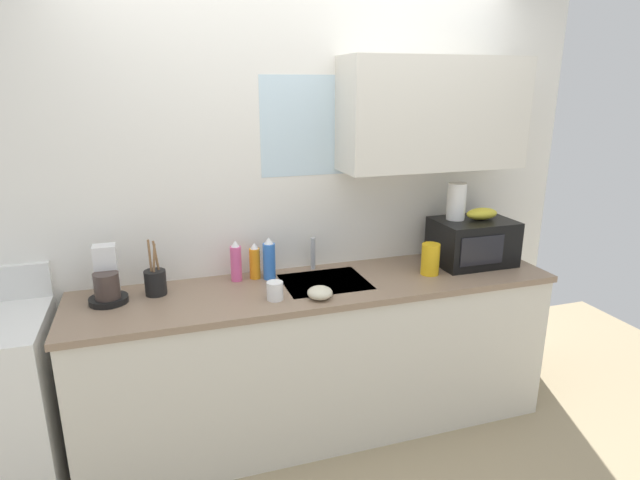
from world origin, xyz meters
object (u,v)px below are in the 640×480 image
at_px(paper_towel_roll, 456,201).
at_px(utensil_crock, 155,281).
at_px(mug_white, 275,291).
at_px(banana_bunch, 482,214).
at_px(cereal_canister, 430,259).
at_px(coffee_maker, 107,281).
at_px(dish_soap_bottle_orange, 255,262).
at_px(small_bowl, 320,293).
at_px(microwave, 472,242).
at_px(dish_soap_bottle_blue, 269,259).
at_px(dish_soap_bottle_pink, 236,262).

relative_size(paper_towel_roll, utensil_crock, 0.74).
xyz_separation_m(mug_white, utensil_crock, (-0.57, 0.26, 0.02)).
xyz_separation_m(banana_bunch, utensil_crock, (-1.90, 0.07, -0.23)).
bearing_deg(banana_bunch, cereal_canister, -165.62).
height_order(paper_towel_roll, cereal_canister, paper_towel_roll).
distance_m(coffee_maker, utensil_crock, 0.23).
bearing_deg(paper_towel_roll, mug_white, -168.44).
relative_size(dish_soap_bottle_orange, utensil_crock, 0.71).
bearing_deg(banana_bunch, mug_white, -171.83).
height_order(paper_towel_roll, coffee_maker, paper_towel_roll).
relative_size(cereal_canister, small_bowl, 1.39).
xyz_separation_m(microwave, dish_soap_bottle_blue, (-1.23, 0.11, -0.02)).
bearing_deg(mug_white, dish_soap_bottle_blue, 82.49).
relative_size(microwave, dish_soap_bottle_blue, 1.92).
bearing_deg(coffee_maker, utensil_crock, 2.86).
bearing_deg(paper_towel_roll, coffee_maker, 179.76).
height_order(coffee_maker, dish_soap_bottle_orange, coffee_maker).
bearing_deg(cereal_canister, paper_towel_roll, 32.01).
bearing_deg(banana_bunch, dish_soap_bottle_blue, 174.95).
relative_size(banana_bunch, coffee_maker, 0.71).
relative_size(banana_bunch, dish_soap_bottle_orange, 0.96).
bearing_deg(dish_soap_bottle_blue, dish_soap_bottle_orange, 156.95).
distance_m(dish_soap_bottle_pink, utensil_crock, 0.44).
bearing_deg(utensil_crock, mug_white, -24.41).
height_order(dish_soap_bottle_pink, utensil_crock, utensil_crock).
height_order(dish_soap_bottle_orange, cereal_canister, dish_soap_bottle_orange).
bearing_deg(small_bowl, cereal_canister, 11.88).
bearing_deg(dish_soap_bottle_pink, dish_soap_bottle_orange, 2.30).
bearing_deg(small_bowl, dish_soap_bottle_blue, 116.35).
relative_size(paper_towel_roll, dish_soap_bottle_pink, 0.95).
bearing_deg(coffee_maker, dish_soap_bottle_orange, 6.48).
distance_m(dish_soap_bottle_orange, mug_white, 0.34).
xyz_separation_m(microwave, paper_towel_roll, (-0.10, 0.05, 0.24)).
bearing_deg(banana_bunch, dish_soap_bottle_pink, 174.49).
height_order(banana_bunch, dish_soap_bottle_pink, banana_bunch).
relative_size(dish_soap_bottle_orange, small_bowl, 1.61).
height_order(dish_soap_bottle_orange, small_bowl, dish_soap_bottle_orange).
distance_m(microwave, paper_towel_roll, 0.27).
relative_size(dish_soap_bottle_blue, utensil_crock, 0.81).
bearing_deg(dish_soap_bottle_pink, banana_bunch, -5.51).
xyz_separation_m(banana_bunch, coffee_maker, (-2.13, 0.06, -0.20)).
xyz_separation_m(paper_towel_roll, dish_soap_bottle_pink, (-1.31, 0.09, -0.27)).
xyz_separation_m(cereal_canister, small_bowl, (-0.71, -0.15, -0.06)).
distance_m(paper_towel_roll, cereal_canister, 0.40).
xyz_separation_m(banana_bunch, paper_towel_roll, (-0.15, 0.05, 0.08)).
xyz_separation_m(banana_bunch, mug_white, (-1.32, -0.19, -0.26)).
distance_m(banana_bunch, dish_soap_bottle_blue, 1.30).
height_order(paper_towel_roll, dish_soap_bottle_blue, paper_towel_roll).
distance_m(dish_soap_bottle_blue, cereal_canister, 0.92).
bearing_deg(utensil_crock, small_bowl, -21.98).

